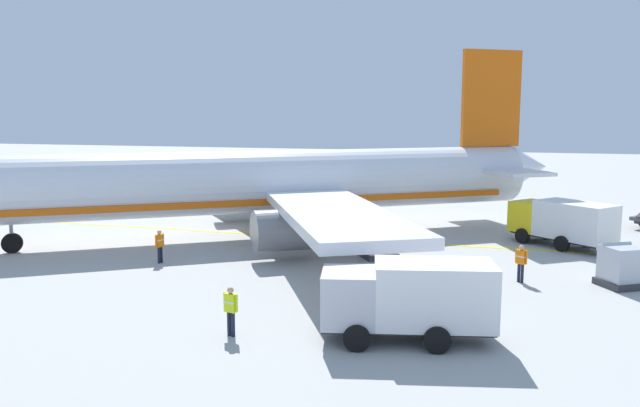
{
  "coord_description": "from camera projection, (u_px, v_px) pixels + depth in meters",
  "views": [
    {
      "loc": [
        -9.75,
        5.84,
        7.73
      ],
      "look_at": [
        25.0,
        15.95,
        2.53
      ],
      "focal_mm": 35.73,
      "sensor_mm": 36.0,
      "label": 1
    }
  ],
  "objects": [
    {
      "name": "service_truck_fuel",
      "position": [
        562.0,
        221.0,
        36.71
      ],
      "size": [
        5.58,
        6.02,
        2.68
      ],
      "color": "yellow",
      "rests_on": "ground"
    },
    {
      "name": "crew_loader_left",
      "position": [
        160.0,
        244.0,
        32.78
      ],
      "size": [
        0.62,
        0.31,
        1.73
      ],
      "color": "#191E33",
      "rests_on": "ground"
    },
    {
      "name": "cargo_container_near",
      "position": [
        621.0,
        266.0,
        28.35
      ],
      "size": [
        2.31,
        2.31,
        1.94
      ],
      "color": "#333338",
      "rests_on": "ground"
    },
    {
      "name": "airliner_foreground",
      "position": [
        263.0,
        183.0,
        39.12
      ],
      "size": [
        30.98,
        36.36,
        11.9
      ],
      "color": "silver",
      "rests_on": "ground"
    },
    {
      "name": "crew_loader_right",
      "position": [
        231.0,
        307.0,
        22.03
      ],
      "size": [
        0.35,
        0.61,
        1.77
      ],
      "color": "#191E33",
      "rests_on": "ground"
    },
    {
      "name": "cargo_container_mid",
      "position": [
        378.0,
        239.0,
        34.07
      ],
      "size": [
        2.41,
        2.41,
        2.1
      ],
      "color": "#333338",
      "rests_on": "ground"
    },
    {
      "name": "crew_marshaller",
      "position": [
        521.0,
        260.0,
        29.04
      ],
      "size": [
        0.45,
        0.53,
        1.74
      ],
      "color": "#191E33",
      "rests_on": "ground"
    },
    {
      "name": "apron_guide_line",
      "position": [
        338.0,
        239.0,
        39.21
      ],
      "size": [
        0.3,
        60.0,
        0.01
      ],
      "primitive_type": "cube",
      "color": "yellow",
      "rests_on": "ground"
    },
    {
      "name": "service_truck_pushback",
      "position": [
        409.0,
        297.0,
        21.52
      ],
      "size": [
        3.4,
        6.12,
        2.74
      ],
      "color": "silver",
      "rests_on": "ground"
    }
  ]
}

